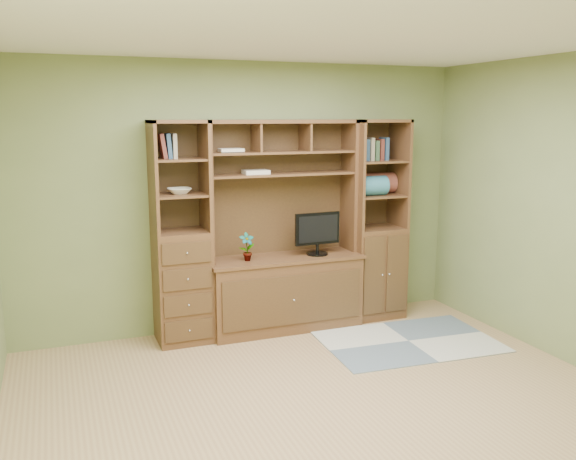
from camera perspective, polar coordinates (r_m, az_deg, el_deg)
name	(u,v)px	position (r m, az deg, el deg)	size (l,w,h in m)	color
room	(334,233)	(4.16, 4.34, -0.25)	(4.60, 4.10, 2.64)	tan
center_hutch	(284,227)	(5.90, -0.34, 0.29)	(1.54, 0.53, 2.05)	#53331D
left_tower	(181,233)	(5.66, -9.97, -0.31)	(0.50, 0.45, 2.05)	#53331D
right_tower	(375,220)	(6.37, 8.19, 0.94)	(0.55, 0.45, 2.05)	#53331D
rug	(408,341)	(5.91, 11.21, -10.17)	(1.59, 1.06, 0.01)	gray
monitor	(317,226)	(5.99, 2.77, 0.39)	(0.47, 0.21, 0.58)	black
orchid	(247,247)	(5.77, -3.87, -1.58)	(0.14, 0.10, 0.27)	#A95F39
magazines	(256,172)	(5.83, -3.04, 5.45)	(0.24, 0.17, 0.04)	beige
bowl	(179,191)	(5.60, -10.13, 3.63)	(0.22, 0.22, 0.05)	beige
blanket_teal	(370,186)	(6.22, 7.69, 4.12)	(0.34, 0.20, 0.20)	#306C80
blanket_red	(376,183)	(6.40, 8.27, 4.36)	(0.39, 0.21, 0.21)	brown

